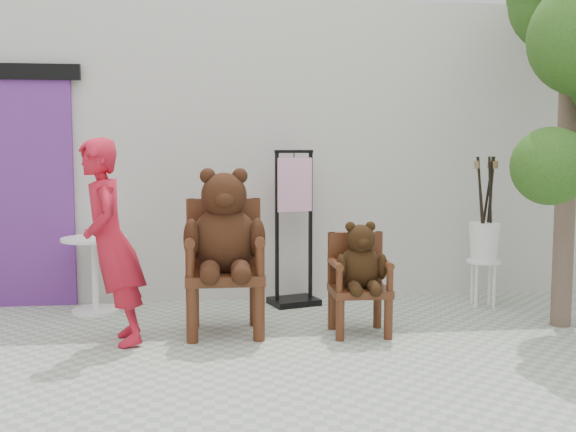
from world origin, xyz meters
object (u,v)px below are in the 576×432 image
Objects in this scene: chair_big at (224,241)px; stool_bucket at (484,241)px; chair_small at (359,269)px; cafe_table at (95,266)px; display_stand at (294,246)px; person at (111,243)px.

stool_bucket reaches higher than chair_big.
cafe_table is at bearing 156.00° from chair_small.
display_stand reaches higher than chair_big.
chair_small is 2.51m from cafe_table.
cafe_table is at bearing 177.24° from stool_bucket.
person reaches higher than display_stand.
chair_small is at bearing -24.00° from cafe_table.
stool_bucket is (3.39, 0.92, -0.16)m from person.
stool_bucket reaches higher than chair_small.
chair_small is (1.10, -0.14, -0.23)m from chair_big.
person is 2.27× the size of cafe_table.
chair_big is 1.22m from display_stand.
chair_big reaches higher than chair_small.
display_stand is (1.57, 1.19, -0.22)m from person.
chair_small is at bearing -149.35° from stool_bucket.
person is at bearing -160.33° from display_stand.
cafe_table is 3.72m from stool_bucket.
cafe_table is 0.48× the size of stool_bucket.
stool_bucket is at bearing 92.92° from person.
chair_big is 1.52m from cafe_table.
chair_big is at bearing -164.35° from stool_bucket.
person reaches higher than chair_small.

